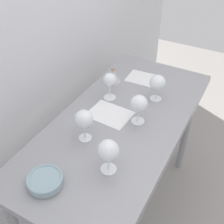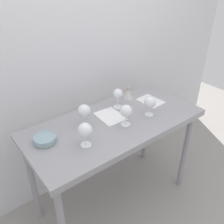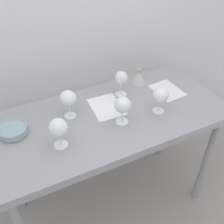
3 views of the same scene
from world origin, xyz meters
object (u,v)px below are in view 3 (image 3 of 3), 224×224
object	(u,v)px
wine_glass_far_left	(68,99)
wine_glass_near_right	(160,96)
wine_glass_near_center	(123,106)
wine_glass_far_right	(121,78)
tasting_sheet_upper	(167,90)
tasting_bowl	(13,130)
wine_glass_near_left	(58,128)
tasting_sheet_lower	(106,107)
decanter_funnel	(139,77)

from	to	relation	value
wine_glass_far_left	wine_glass_near_right	distance (m)	0.52
wine_glass_near_center	wine_glass_far_right	world-z (taller)	same
wine_glass_far_right	tasting_sheet_upper	xyz separation A→B (m)	(0.30, -0.09, -0.12)
wine_glass_near_center	tasting_bowl	bearing A→B (deg)	163.16
wine_glass_far_right	wine_glass_near_right	bearing A→B (deg)	-63.86
wine_glass_near_left	tasting_bowl	distance (m)	0.30
wine_glass_near_center	wine_glass_far_right	size ratio (longest dim) A/B	0.99
wine_glass_near_left	tasting_sheet_lower	bearing A→B (deg)	28.27
wine_glass_far_left	tasting_bowl	bearing A→B (deg)	-178.74
wine_glass_near_center	tasting_bowl	world-z (taller)	wine_glass_near_center
wine_glass_near_left	tasting_bowl	xyz separation A→B (m)	(-0.20, 0.20, -0.09)
wine_glass_near_right	tasting_bowl	bearing A→B (deg)	167.36
tasting_sheet_lower	wine_glass_near_center	bearing A→B (deg)	-79.55
tasting_sheet_upper	wine_glass_near_left	bearing A→B (deg)	-170.88
wine_glass_near_center	tasting_sheet_upper	world-z (taller)	wine_glass_near_center
tasting_sheet_upper	decanter_funnel	bearing A→B (deg)	124.12
wine_glass_near_right	tasting_sheet_upper	distance (m)	0.26
wine_glass_near_left	tasting_sheet_lower	xyz separation A→B (m)	(0.35, 0.19, -0.12)
wine_glass_near_left	tasting_sheet_upper	xyz separation A→B (m)	(0.78, 0.17, -0.12)
tasting_sheet_upper	wine_glass_far_left	bearing A→B (deg)	174.00
wine_glass_far_left	tasting_bowl	xyz separation A→B (m)	(-0.32, -0.01, -0.10)
wine_glass_far_left	decanter_funnel	world-z (taller)	wine_glass_far_left
tasting_sheet_upper	decanter_funnel	size ratio (longest dim) A/B	1.59
tasting_sheet_lower	tasting_bowl	distance (m)	0.55
wine_glass_near_right	decanter_funnel	size ratio (longest dim) A/B	1.21
wine_glass_near_right	decanter_funnel	xyz separation A→B (m)	(0.05, 0.32, -0.07)
wine_glass_near_center	tasting_sheet_lower	bearing A→B (deg)	97.46
tasting_sheet_lower	wine_glass_near_right	bearing A→B (deg)	-30.35
tasting_sheet_upper	wine_glass_near_right	bearing A→B (deg)	-141.35
tasting_bowl	decanter_funnel	bearing A→B (deg)	9.12
tasting_sheet_upper	wine_glass_far_right	bearing A→B (deg)	159.28
wine_glass_near_right	tasting_sheet_upper	xyz separation A→B (m)	(0.17, 0.16, -0.11)
wine_glass_near_right	wine_glass_near_center	bearing A→B (deg)	177.83
tasting_sheet_lower	tasting_bowl	xyz separation A→B (m)	(-0.55, 0.01, 0.02)
wine_glass_far_left	wine_glass_far_right	xyz separation A→B (m)	(0.37, 0.06, -0.00)
tasting_bowl	decanter_funnel	size ratio (longest dim) A/B	1.15
wine_glass_near_center	wine_glass_near_right	size ratio (longest dim) A/B	1.03
wine_glass_near_left	wine_glass_far_right	bearing A→B (deg)	28.49
wine_glass_near_left	decanter_funnel	size ratio (longest dim) A/B	1.27
wine_glass_near_center	decanter_funnel	bearing A→B (deg)	47.01
wine_glass_far_left	wine_glass_near_left	size ratio (longest dim) A/B	1.02
wine_glass_near_left	wine_glass_near_right	xyz separation A→B (m)	(0.61, 0.01, -0.01)
wine_glass_near_right	wine_glass_near_left	bearing A→B (deg)	-178.67
wine_glass_near_left	tasting_sheet_lower	size ratio (longest dim) A/B	0.73
wine_glass_near_right	wine_glass_far_right	bearing A→B (deg)	116.14
wine_glass_near_center	wine_glass_far_right	distance (m)	0.27
wine_glass_far_left	wine_glass_near_center	bearing A→B (deg)	-35.91
tasting_sheet_lower	tasting_sheet_upper	bearing A→B (deg)	0.79
wine_glass_near_right	tasting_sheet_lower	distance (m)	0.33
wine_glass_near_right	tasting_sheet_lower	world-z (taller)	wine_glass_near_right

